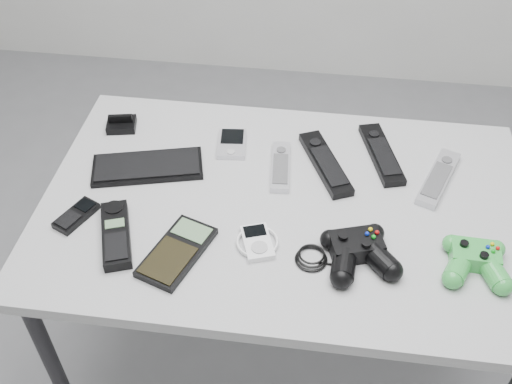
# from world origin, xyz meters

# --- Properties ---
(floor) EXTENTS (3.50, 3.50, 0.00)m
(floor) POSITION_xyz_m (0.00, 0.00, 0.00)
(floor) COLOR slate
(floor) RESTS_ON ground
(desk) EXTENTS (1.10, 0.70, 0.73)m
(desk) POSITION_xyz_m (0.04, 0.04, 0.67)
(desk) COLOR #ADADAF
(desk) RESTS_ON floor
(pda_keyboard) EXTENTS (0.28, 0.17, 0.02)m
(pda_keyboard) POSITION_xyz_m (-0.29, 0.11, 0.74)
(pda_keyboard) COLOR black
(pda_keyboard) RESTS_ON desk
(dock_bracket) EXTENTS (0.08, 0.08, 0.04)m
(dock_bracket) POSITION_xyz_m (-0.40, 0.26, 0.75)
(dock_bracket) COLOR black
(dock_bracket) RESTS_ON desk
(pda) EXTENTS (0.08, 0.11, 0.02)m
(pda) POSITION_xyz_m (-0.11, 0.22, 0.74)
(pda) COLOR silver
(pda) RESTS_ON desk
(remote_silver_a) EXTENTS (0.06, 0.17, 0.02)m
(remote_silver_a) POSITION_xyz_m (0.02, 0.15, 0.74)
(remote_silver_a) COLOR silver
(remote_silver_a) RESTS_ON desk
(remote_black_a) EXTENTS (0.14, 0.23, 0.02)m
(remote_black_a) POSITION_xyz_m (0.13, 0.18, 0.75)
(remote_black_a) COLOR black
(remote_black_a) RESTS_ON desk
(remote_black_b) EXTENTS (0.11, 0.23, 0.02)m
(remote_black_b) POSITION_xyz_m (0.26, 0.23, 0.74)
(remote_black_b) COLOR black
(remote_black_b) RESTS_ON desk
(remote_silver_b) EXTENTS (0.12, 0.21, 0.02)m
(remote_silver_b) POSITION_xyz_m (0.39, 0.16, 0.74)
(remote_silver_b) COLOR #B7B7BE
(remote_silver_b) RESTS_ON desk
(mobile_phone) EXTENTS (0.09, 0.11, 0.02)m
(mobile_phone) POSITION_xyz_m (-0.40, -0.07, 0.74)
(mobile_phone) COLOR black
(mobile_phone) RESTS_ON desk
(cordless_handset) EXTENTS (0.11, 0.19, 0.03)m
(cordless_handset) POSITION_xyz_m (-0.30, -0.12, 0.75)
(cordless_handset) COLOR black
(cordless_handset) RESTS_ON desk
(calculator) EXTENTS (0.15, 0.20, 0.02)m
(calculator) POSITION_xyz_m (-0.16, -0.14, 0.74)
(calculator) COLOR black
(calculator) RESTS_ON desk
(mp3_player) EXTENTS (0.12, 0.12, 0.02)m
(mp3_player) POSITION_xyz_m (-0.00, -0.09, 0.74)
(mp3_player) COLOR white
(mp3_player) RESTS_ON desk
(controller_black) EXTENTS (0.29, 0.23, 0.05)m
(controller_black) POSITION_xyz_m (0.21, -0.10, 0.76)
(controller_black) COLOR black
(controller_black) RESTS_ON desk
(controller_green) EXTENTS (0.14, 0.15, 0.05)m
(controller_green) POSITION_xyz_m (0.44, -0.09, 0.76)
(controller_green) COLOR #268C2B
(controller_green) RESTS_ON desk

